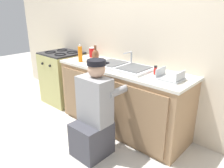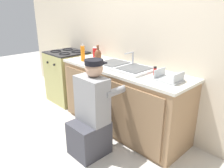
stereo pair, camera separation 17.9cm
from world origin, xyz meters
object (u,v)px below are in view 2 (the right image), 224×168
Objects in this scene: vase_decorative at (98,55)px; soda_cup_red at (95,52)px; spice_bottle_red at (155,71)px; sink_double_basin at (123,66)px; stove_range at (68,76)px; dish_rack_tray at (169,78)px; plumber_person at (91,116)px; soap_bottle_orange at (83,53)px.

vase_decorative is 0.28m from soda_cup_red.
spice_bottle_red is (1.23, -0.13, -0.02)m from soda_cup_red.
stove_range is (-1.34, -0.00, -0.44)m from sink_double_basin.
stove_range is 1.88m from spice_bottle_red.
sink_double_basin reaches higher than soda_cup_red.
spice_bottle_red is (0.48, 0.03, 0.03)m from sink_double_basin.
vase_decorative is (-1.21, 0.04, 0.07)m from dish_rack_tray.
sink_double_basin is 5.26× the size of soda_cup_red.
soap_bottle_orange is at bearing 147.59° from plumber_person.
plumber_person reaches higher than dish_rack_tray.
stove_range is at bearing 156.00° from plumber_person.
vase_decorative reaches higher than spice_bottle_red.
plumber_person is 0.89m from spice_bottle_red.
stove_range is at bearing 167.31° from soap_bottle_orange.
vase_decorative is 2.19× the size of spice_bottle_red.
sink_double_basin reaches higher than spice_bottle_red.
vase_decorative is at bearing 50.49° from soap_bottle_orange.
dish_rack_tray is at bearing -13.52° from spice_bottle_red.
dish_rack_tray reaches higher than spice_bottle_red.
plumber_person is 1.08m from soap_bottle_orange.
soap_bottle_orange reaches higher than plumber_person.
soda_cup_red is at bearing 172.80° from dish_rack_tray.
sink_double_basin is 1.41m from stove_range.
plumber_person is 4.80× the size of vase_decorative.
dish_rack_tray is at bearing 48.75° from plumber_person.
spice_bottle_red is at bearing 0.89° from stove_range.
stove_range is 0.88m from soap_bottle_orange.
soap_bottle_orange reaches higher than sink_double_basin.
stove_range is 5.95× the size of soda_cup_red.
sink_double_basin reaches higher than stove_range.
plumber_person is (1.48, -0.66, 0.01)m from stove_range.
plumber_person is at bearing -45.69° from vase_decorative.
sink_double_basin is 0.52m from vase_decorative.
soda_cup_red is (-0.23, 0.15, -0.01)m from vase_decorative.
soap_bottle_orange reaches higher than soda_cup_red.
soda_cup_red is 0.61× the size of soap_bottle_orange.
stove_range is at bearing -179.91° from sink_double_basin.
spice_bottle_red reaches higher than stove_range.
vase_decorative is at bearing -179.14° from spice_bottle_red.
soap_bottle_orange is (-0.14, -0.17, 0.02)m from vase_decorative.
dish_rack_tray is 1.22× the size of vase_decorative.
sink_double_basin is 0.80m from plumber_person.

